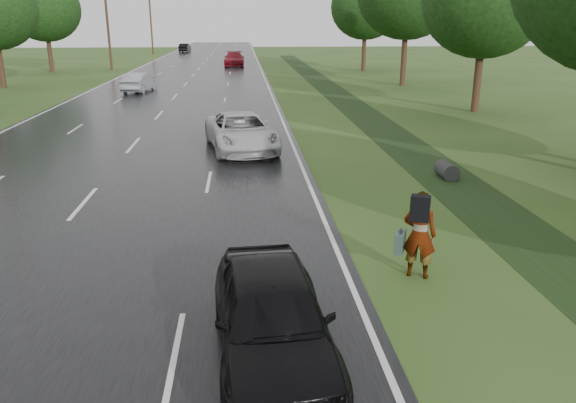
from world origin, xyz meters
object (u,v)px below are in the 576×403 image
Objects in this scene: silver_sedan at (139,82)px; dark_sedan at (272,316)px; white_pickup at (241,132)px; pedestrian at (418,233)px.

dark_sedan is at bearing 111.12° from silver_sedan.
white_pickup is at bearing 118.66° from silver_sedan.
dark_sedan is (-3.13, -2.80, -0.18)m from pedestrian.
pedestrian is at bearing 117.26° from silver_sedan.
dark_sedan reaches higher than silver_sedan.
silver_sedan is (-7.96, 35.31, -0.04)m from dark_sedan.
pedestrian reaches higher than silver_sedan.
pedestrian is 0.44× the size of silver_sedan.
white_pickup is 21.73m from silver_sedan.
white_pickup reaches higher than silver_sedan.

